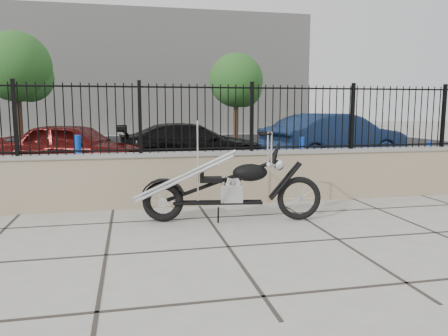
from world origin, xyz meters
name	(u,v)px	position (x,y,z in m)	size (l,w,h in m)	color
ground_plane	(228,247)	(0.00, 0.00, 0.00)	(90.00, 90.00, 0.00)	#99968E
parking_lot	(160,151)	(0.00, 12.50, 0.00)	(30.00, 30.00, 0.00)	black
retaining_wall	(198,178)	(0.00, 2.50, 0.48)	(14.00, 0.36, 0.96)	gray
iron_fence	(197,118)	(0.00, 2.50, 1.56)	(14.00, 0.08, 1.20)	black
background_building	(145,75)	(0.00, 26.50, 4.00)	(22.00, 6.00, 8.00)	beige
chopper_motorcycle	(228,171)	(0.28, 1.25, 0.79)	(2.64, 0.46, 1.58)	black
car_red	(75,147)	(-2.66, 7.25, 0.68)	(1.60, 3.97, 1.35)	#460B0A
car_black	(192,145)	(0.65, 7.78, 0.64)	(1.80, 4.42, 1.28)	black
car_blue	(335,139)	(5.09, 7.38, 0.78)	(1.66, 4.75, 1.57)	#11203F
bollard_a	(79,160)	(-2.32, 5.00, 0.57)	(0.14, 0.14, 1.14)	#0E35D7
bollard_b	(302,157)	(3.10, 5.21, 0.50)	(0.12, 0.12, 1.01)	#0B28AB
bollard_c	(429,158)	(6.42, 4.70, 0.44)	(0.11, 0.11, 0.88)	blue
tree_left	(16,63)	(-6.08, 16.22, 3.69)	(3.12, 3.12, 5.27)	#382619
tree_right	(236,78)	(4.19, 16.80, 3.25)	(2.75, 2.75, 4.64)	#382619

